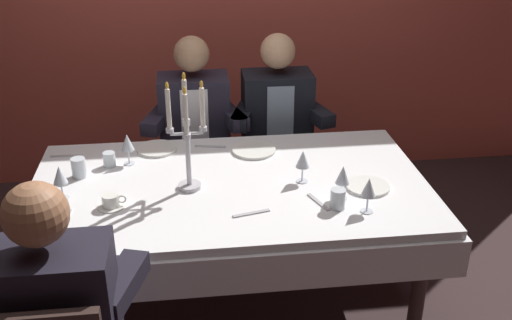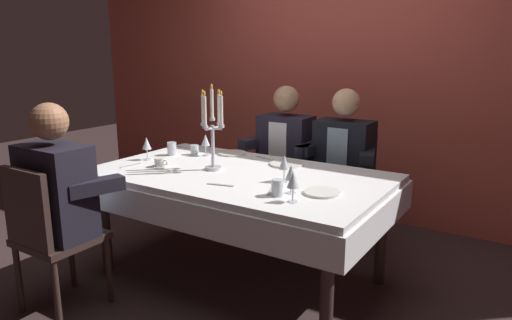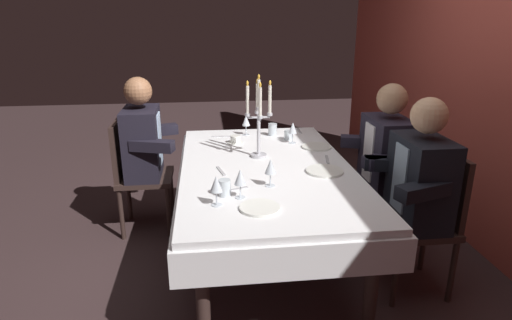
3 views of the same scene
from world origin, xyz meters
name	(u,v)px [view 2 (image 2 of 3)]	position (x,y,z in m)	size (l,w,h in m)	color
ground_plane	(240,276)	(0.00, 0.00, 0.00)	(12.00, 12.00, 0.00)	#382728
back_wall	(342,69)	(0.00, 1.66, 1.35)	(6.00, 0.12, 2.70)	#BE4D3F
dining_table	(239,190)	(0.00, 0.00, 0.62)	(1.94, 1.14, 0.74)	white
candelabra	(212,130)	(-0.19, -0.03, 1.01)	(0.19, 0.19, 0.57)	silver
dinner_plate_0	(322,192)	(0.65, -0.13, 0.75)	(0.21, 0.21, 0.01)	white
dinner_plate_1	(232,153)	(-0.36, 0.43, 0.75)	(0.22, 0.22, 0.01)	white
dinner_plate_2	(286,164)	(0.16, 0.35, 0.75)	(0.23, 0.23, 0.01)	white
wine_glass_0	(205,141)	(-0.49, 0.27, 0.85)	(0.07, 0.07, 0.16)	silver
wine_glass_1	(147,144)	(-0.77, -0.06, 0.85)	(0.07, 0.07, 0.16)	silver
wine_glass_2	(291,173)	(0.50, -0.21, 0.85)	(0.07, 0.07, 0.16)	silver
wine_glass_3	(293,181)	(0.58, -0.34, 0.85)	(0.07, 0.07, 0.16)	silver
wine_glass_4	(284,163)	(0.35, -0.03, 0.85)	(0.07, 0.07, 0.16)	silver
water_tumbler_0	(277,188)	(0.46, -0.29, 0.79)	(0.07, 0.07, 0.09)	silver
water_tumbler_1	(195,150)	(-0.59, 0.26, 0.78)	(0.06, 0.06, 0.08)	silver
water_tumbler_2	(172,149)	(-0.72, 0.15, 0.79)	(0.07, 0.07, 0.10)	silver
coffee_cup_0	(160,163)	(-0.54, -0.16, 0.77)	(0.13, 0.12, 0.06)	white
spoon_0	(131,166)	(-0.73, -0.26, 0.74)	(0.17, 0.02, 0.01)	#B7B7BC
fork_1	(271,191)	(0.38, -0.24, 0.74)	(0.17, 0.02, 0.01)	#B7B7BC
spoon_2	(264,158)	(-0.07, 0.43, 0.74)	(0.17, 0.02, 0.01)	#B7B7BC
fork_3	(220,185)	(0.07, -0.30, 0.74)	(0.17, 0.02, 0.01)	#B7B7BC
spoon_4	(183,148)	(-0.83, 0.40, 0.74)	(0.17, 0.02, 0.01)	#B7B7BC
seated_diner_0	(55,191)	(-0.67, -0.89, 0.74)	(0.63, 0.48, 1.24)	#352521
seated_diner_1	(286,147)	(-0.14, 0.89, 0.74)	(0.63, 0.48, 1.24)	#352521
seated_diner_2	(344,155)	(0.37, 0.89, 0.74)	(0.63, 0.48, 1.24)	#352521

